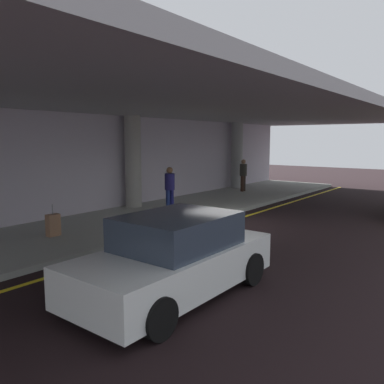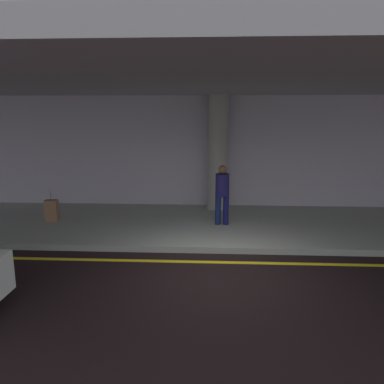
{
  "view_description": "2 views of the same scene",
  "coord_description": "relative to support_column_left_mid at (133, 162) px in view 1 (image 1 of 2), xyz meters",
  "views": [
    {
      "loc": [
        -10.88,
        -6.64,
        2.84
      ],
      "look_at": [
        0.04,
        1.79,
        0.98
      ],
      "focal_mm": 36.32,
      "sensor_mm": 36.0,
      "label": 1
    },
    {
      "loc": [
        -0.21,
        -7.24,
        3.18
      ],
      "look_at": [
        -0.65,
        1.34,
        1.39
      ],
      "focal_mm": 34.95,
      "sensor_mm": 36.0,
      "label": 2
    }
  ],
  "objects": [
    {
      "name": "support_column_left_mid",
      "position": [
        0.0,
        0.0,
        0.0
      ],
      "size": [
        0.65,
        0.65,
        3.65
      ],
      "primitive_type": "cylinder",
      "color": "gray",
      "rests_on": "sidewalk"
    },
    {
      "name": "ground_plane",
      "position": [
        0.0,
        -4.75,
        -1.97
      ],
      "size": [
        60.0,
        60.0,
        0.0
      ],
      "primitive_type": "plane",
      "color": "black"
    },
    {
      "name": "ceiling_overhang",
      "position": [
        0.0,
        -2.15,
        1.97
      ],
      "size": [
        28.0,
        13.2,
        0.3
      ],
      "primitive_type": "cube",
      "color": "#99999C",
      "rests_on": "support_column_far_left"
    },
    {
      "name": "support_column_center",
      "position": [
        8.0,
        0.0,
        0.0
      ],
      "size": [
        0.65,
        0.65,
        3.65
      ],
      "primitive_type": "cylinder",
      "color": "#949694",
      "rests_on": "sidewalk"
    },
    {
      "name": "person_waiting_for_ride",
      "position": [
        0.11,
        -1.84,
        -0.86
      ],
      "size": [
        0.38,
        0.38,
        1.68
      ],
      "rotation": [
        0.0,
        0.0,
        1.78
      ],
      "color": "#111E4C",
      "rests_on": "sidewalk"
    },
    {
      "name": "sidewalk",
      "position": [
        0.0,
        -1.65,
        -1.9
      ],
      "size": [
        26.0,
        4.2,
        0.15
      ],
      "primitive_type": "cube",
      "color": "#969B93",
      "rests_on": "ground"
    },
    {
      "name": "car_white",
      "position": [
        -5.64,
        -6.96,
        -1.26
      ],
      "size": [
        4.1,
        1.92,
        1.5
      ],
      "rotation": [
        0.0,
        0.0,
        -0.07
      ],
      "color": "white",
      "rests_on": "ground"
    },
    {
      "name": "lane_stripe_yellow",
      "position": [
        0.0,
        -4.26,
        -1.97
      ],
      "size": [
        26.0,
        0.14,
        0.01
      ],
      "primitive_type": "cube",
      "color": "yellow",
      "rests_on": "ground"
    },
    {
      "name": "traveler_with_luggage",
      "position": [
        6.85,
        -1.11,
        -0.86
      ],
      "size": [
        0.38,
        0.38,
        1.68
      ],
      "rotation": [
        0.0,
        0.0,
        1.74
      ],
      "color": "#301D13",
      "rests_on": "sidewalk"
    },
    {
      "name": "terminal_back_wall",
      "position": [
        0.0,
        0.6,
        -0.07
      ],
      "size": [
        26.0,
        0.3,
        3.8
      ],
      "primitive_type": "cube",
      "color": "#B9B1BF",
      "rests_on": "ground"
    },
    {
      "name": "suitcase_upright_primary",
      "position": [
        -4.8,
        -1.75,
        -1.51
      ],
      "size": [
        0.36,
        0.22,
        0.9
      ],
      "rotation": [
        0.0,
        0.0,
        -0.15
      ],
      "color": "#8F6649",
      "rests_on": "sidewalk"
    }
  ]
}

